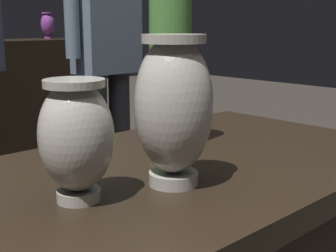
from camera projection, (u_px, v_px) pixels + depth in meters
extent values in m
cube|color=black|center=(163.00, 179.00, 0.99)|extent=(1.20, 0.64, 0.05)
cylinder|color=gray|center=(173.00, 178.00, 0.88)|extent=(0.09, 0.09, 0.02)
ellipsoid|color=gray|center=(174.00, 106.00, 0.85)|extent=(0.14, 0.14, 0.25)
cylinder|color=gray|center=(174.00, 39.00, 0.83)|extent=(0.12, 0.12, 0.02)
cylinder|color=gray|center=(79.00, 195.00, 0.80)|extent=(0.07, 0.07, 0.02)
ellipsoid|color=gray|center=(76.00, 136.00, 0.78)|extent=(0.13, 0.13, 0.19)
cylinder|color=gray|center=(74.00, 83.00, 0.76)|extent=(0.10, 0.10, 0.01)
cone|color=#477A38|center=(170.00, 140.00, 1.16)|extent=(0.12, 0.12, 0.03)
cylinder|color=#477A38|center=(170.00, 68.00, 1.13)|extent=(0.10, 0.10, 0.33)
cylinder|color=#7A388E|center=(49.00, 38.00, 3.24)|extent=(0.06, 0.06, 0.01)
ellipsoid|color=#7A388E|center=(48.00, 24.00, 3.23)|extent=(0.10, 0.10, 0.16)
cylinder|color=#7A388E|center=(47.00, 13.00, 3.21)|extent=(0.08, 0.08, 0.01)
cylinder|color=#232328|center=(120.00, 151.00, 2.53)|extent=(0.11, 0.11, 0.85)
cylinder|color=#232328|center=(98.00, 156.00, 2.43)|extent=(0.11, 0.11, 0.85)
cube|color=slate|center=(105.00, 5.00, 2.32)|extent=(0.33, 0.19, 0.67)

